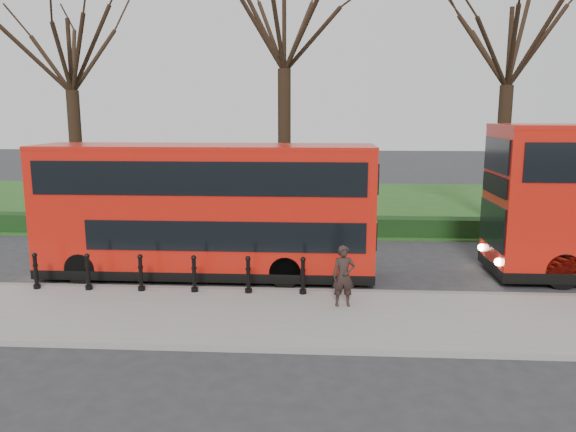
{
  "coord_description": "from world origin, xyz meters",
  "views": [
    {
      "loc": [
        3.8,
        -16.3,
        5.13
      ],
      "look_at": [
        2.76,
        0.5,
        2.0
      ],
      "focal_mm": 35.0,
      "sensor_mm": 36.0,
      "label": 1
    }
  ],
  "objects": [
    {
      "name": "ground",
      "position": [
        0.0,
        0.0,
        0.0
      ],
      "size": [
        120.0,
        120.0,
        0.0
      ],
      "primitive_type": "plane",
      "color": "#28282B",
      "rests_on": "ground"
    },
    {
      "name": "pavement",
      "position": [
        0.0,
        -3.0,
        0.07
      ],
      "size": [
        60.0,
        4.0,
        0.15
      ],
      "primitive_type": "cube",
      "color": "gray",
      "rests_on": "ground"
    },
    {
      "name": "kerb",
      "position": [
        0.0,
        -1.0,
        0.07
      ],
      "size": [
        60.0,
        0.25,
        0.16
      ],
      "primitive_type": "cube",
      "color": "slate",
      "rests_on": "ground"
    },
    {
      "name": "grass_verge",
      "position": [
        0.0,
        15.0,
        0.03
      ],
      "size": [
        60.0,
        18.0,
        0.06
      ],
      "primitive_type": "cube",
      "color": "#214E1A",
      "rests_on": "ground"
    },
    {
      "name": "hedge",
      "position": [
        0.0,
        6.8,
        0.4
      ],
      "size": [
        60.0,
        0.9,
        0.8
      ],
      "primitive_type": "cube",
      "color": "black",
      "rests_on": "ground"
    },
    {
      "name": "yellow_line_outer",
      "position": [
        0.0,
        -0.7,
        0.01
      ],
      "size": [
        60.0,
        0.1,
        0.01
      ],
      "primitive_type": "cube",
      "color": "yellow",
      "rests_on": "ground"
    },
    {
      "name": "yellow_line_inner",
      "position": [
        0.0,
        -0.5,
        0.01
      ],
      "size": [
        60.0,
        0.1,
        0.01
      ],
      "primitive_type": "cube",
      "color": "yellow",
      "rests_on": "ground"
    },
    {
      "name": "tree_left",
      "position": [
        -8.0,
        10.0,
        8.1
      ],
      "size": [
        7.13,
        7.13,
        11.14
      ],
      "color": "black",
      "rests_on": "ground"
    },
    {
      "name": "tree_mid",
      "position": [
        2.0,
        10.0,
        9.35
      ],
      "size": [
        8.22,
        8.22,
        12.85
      ],
      "color": "black",
      "rests_on": "ground"
    },
    {
      "name": "tree_right",
      "position": [
        12.0,
        10.0,
        8.34
      ],
      "size": [
        7.34,
        7.34,
        11.47
      ],
      "color": "black",
      "rests_on": "ground"
    },
    {
      "name": "bollard_row",
      "position": [
        -0.53,
        -1.35,
        0.65
      ],
      "size": [
        7.78,
        0.15,
        1.0
      ],
      "color": "black",
      "rests_on": "pavement"
    },
    {
      "name": "bus_lead",
      "position": [
        0.18,
        0.71,
        2.08
      ],
      "size": [
        10.4,
        2.39,
        4.13
      ],
      "color": "red",
      "rests_on": "ground"
    },
    {
      "name": "pedestrian",
      "position": [
        4.37,
        -2.26,
        0.95
      ],
      "size": [
        0.62,
        0.44,
        1.6
      ],
      "primitive_type": "imported",
      "rotation": [
        0.0,
        0.0,
        0.1
      ],
      "color": "black",
      "rests_on": "pavement"
    }
  ]
}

